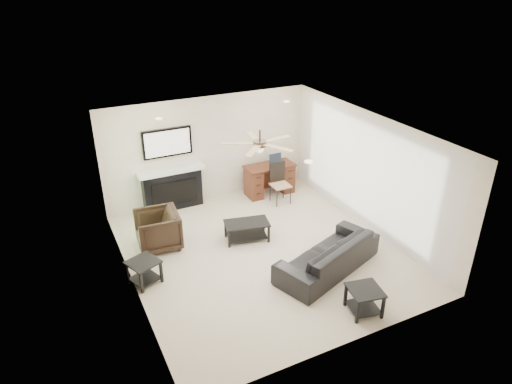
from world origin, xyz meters
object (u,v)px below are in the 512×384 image
armchair (158,230)px  desk (270,179)px  sofa (328,254)px  fireplace_unit (171,170)px  coffee_table (247,231)px

armchair → desk: armchair is taller
sofa → fireplace_unit: size_ratio=1.15×
fireplace_unit → coffee_table: bearing=-65.1°
sofa → desk: desk is taller
coffee_table → fireplace_unit: fireplace_unit is taller
sofa → fireplace_unit: fireplace_unit is taller
coffee_table → fireplace_unit: 2.35m
sofa → desk: 3.36m
sofa → desk: bearing=-118.7°
desk → armchair: bearing=-159.6°
coffee_table → fireplace_unit: size_ratio=0.47×
sofa → coffee_table: size_ratio=2.44×
sofa → desk: (0.53, 3.31, 0.06)m
sofa → fireplace_unit: 4.11m
desk → sofa: bearing=-99.1°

